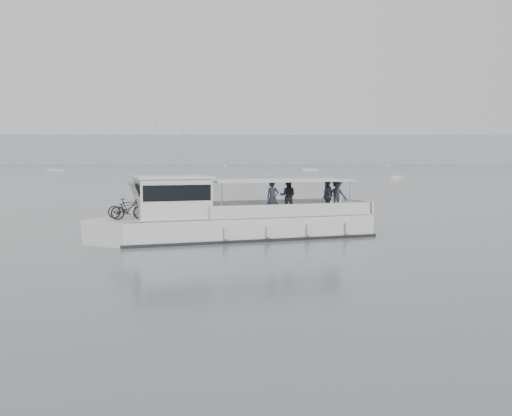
{
  "coord_description": "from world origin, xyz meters",
  "views": [
    {
      "loc": [
        -3.4,
        -30.07,
        4.17
      ],
      "look_at": [
        -2.69,
        0.26,
        1.6
      ],
      "focal_mm": 40.0,
      "sensor_mm": 36.0,
      "label": 1
    }
  ],
  "objects": [
    {
      "name": "headland",
      "position": [
        0.0,
        560.0,
        14.0
      ],
      "size": [
        1400.0,
        90.0,
        28.0
      ],
      "primitive_type": "cube",
      "color": "#939EA8",
      "rests_on": "ground"
    },
    {
      "name": "moored_fleet",
      "position": [
        -21.61,
        210.6,
        0.36
      ],
      "size": [
        384.87,
        335.64,
        10.92
      ],
      "color": "silver",
      "rests_on": "ground"
    },
    {
      "name": "ground",
      "position": [
        0.0,
        0.0,
        0.0
      ],
      "size": [
        1400.0,
        1400.0,
        0.0
      ],
      "primitive_type": "plane",
      "color": "#556064",
      "rests_on": "ground"
    },
    {
      "name": "tour_boat",
      "position": [
        -4.46,
        -0.13,
        1.05
      ],
      "size": [
        15.14,
        7.52,
        6.4
      ],
      "rotation": [
        0.0,
        0.0,
        0.3
      ],
      "color": "silver",
      "rests_on": "ground"
    }
  ]
}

